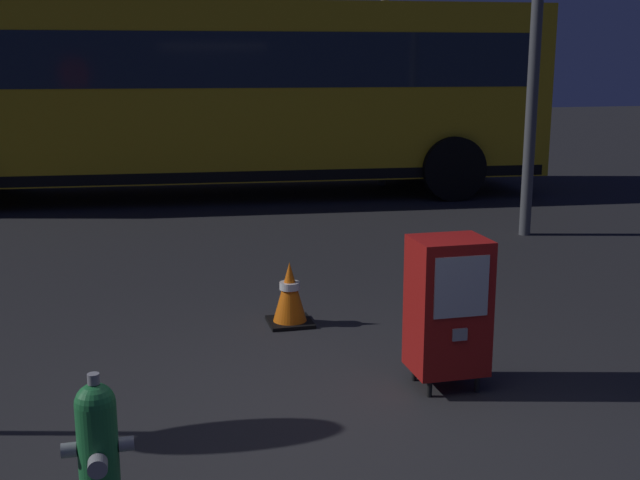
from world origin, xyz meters
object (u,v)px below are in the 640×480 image
(newspaper_box_secondary, at_px, (448,305))
(bus_near, at_px, (210,88))
(fire_hydrant, at_px, (98,453))
(traffic_cone, at_px, (290,294))

(newspaper_box_secondary, distance_m, bus_near, 8.46)
(fire_hydrant, distance_m, bus_near, 9.71)
(bus_near, bearing_deg, fire_hydrant, -95.23)
(fire_hydrant, relative_size, newspaper_box_secondary, 0.73)
(fire_hydrant, relative_size, traffic_cone, 1.41)
(fire_hydrant, distance_m, traffic_cone, 3.03)
(fire_hydrant, bearing_deg, bus_near, 80.33)
(newspaper_box_secondary, bearing_deg, bus_near, 94.10)
(newspaper_box_secondary, bearing_deg, fire_hydrant, -153.30)
(traffic_cone, xyz_separation_m, bus_near, (0.15, 6.83, 1.45))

